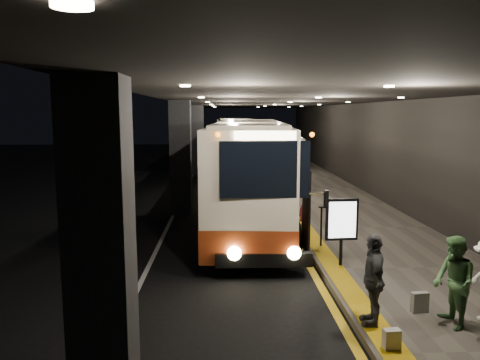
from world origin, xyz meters
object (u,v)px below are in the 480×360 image
object	(u,v)px
bag_plain	(392,339)
passenger_waiting_grey	(373,279)
coach_main	(250,178)
passenger_waiting_green	(454,282)
passenger_boarding	(305,206)
info_sign	(342,221)
stanchion_post	(321,227)
bag_polka	(420,302)
coach_second	(234,147)

from	to	relation	value
bag_plain	passenger_waiting_grey	bearing A→B (deg)	92.12
coach_main	passenger_waiting_green	xyz separation A→B (m)	(3.12, -8.32, -0.72)
passenger_boarding	info_sign	distance (m)	3.81
coach_main	stanchion_post	distance (m)	3.83
bag_polka	passenger_waiting_grey	bearing A→B (deg)	-156.99
passenger_boarding	bag_plain	world-z (taller)	passenger_boarding
passenger_waiting_green	bag_polka	distance (m)	0.93
bag_plain	stanchion_post	world-z (taller)	stanchion_post
coach_second	passenger_waiting_green	distance (m)	23.49
bag_polka	stanchion_post	distance (m)	4.62
passenger_waiting_green	info_sign	world-z (taller)	info_sign
coach_main	passenger_waiting_grey	distance (m)	8.38
bag_polka	stanchion_post	size ratio (longest dim) A/B	0.34
passenger_waiting_grey	bag_plain	size ratio (longest dim) A/B	5.04
passenger_waiting_grey	stanchion_post	xyz separation A→B (m)	(0.11, 4.96, -0.27)
passenger_boarding	info_sign	size ratio (longest dim) A/B	0.91
coach_main	passenger_boarding	distance (m)	2.21
passenger_waiting_green	bag_polka	world-z (taller)	passenger_waiting_green
passenger_boarding	passenger_waiting_green	distance (m)	7.30
coach_second	bag_plain	distance (m)	24.14
info_sign	passenger_boarding	bearing A→B (deg)	90.03
bag_polka	bag_plain	world-z (taller)	bag_polka
passenger_waiting_green	coach_second	bearing A→B (deg)	-173.32
coach_second	passenger_waiting_green	size ratio (longest dim) A/B	6.75
coach_second	passenger_waiting_grey	xyz separation A→B (m)	(1.91, -23.10, -0.68)
passenger_boarding	coach_second	bearing A→B (deg)	27.46
coach_second	stanchion_post	bearing A→B (deg)	-84.84
passenger_waiting_green	info_sign	size ratio (longest dim) A/B	0.97
bag_polka	info_sign	xyz separation A→B (m)	(-0.82, 2.78, 0.95)
passenger_waiting_grey	info_sign	world-z (taller)	info_sign
passenger_boarding	coach_main	bearing A→B (deg)	76.82
passenger_waiting_grey	stanchion_post	world-z (taller)	passenger_waiting_grey
passenger_boarding	passenger_waiting_green	xyz separation A→B (m)	(1.40, -7.17, 0.05)
passenger_boarding	stanchion_post	size ratio (longest dim) A/B	1.35
coach_second	passenger_boarding	world-z (taller)	coach_second
info_sign	stanchion_post	size ratio (longest dim) A/B	1.49
coach_main	bag_polka	world-z (taller)	coach_main
stanchion_post	coach_second	bearing A→B (deg)	96.36
info_sign	coach_main	bearing A→B (deg)	107.97
coach_main	stanchion_post	bearing A→B (deg)	-56.55
coach_second	info_sign	world-z (taller)	coach_second
coach_main	coach_second	size ratio (longest dim) A/B	1.03
stanchion_post	bag_plain	bearing A→B (deg)	-90.79
bag_polka	bag_plain	distance (m)	1.72
coach_main	stanchion_post	world-z (taller)	coach_main
passenger_waiting_green	stanchion_post	xyz separation A→B (m)	(-1.28, 5.11, -0.25)
passenger_waiting_grey	passenger_boarding	bearing A→B (deg)	-173.28
passenger_waiting_green	info_sign	bearing A→B (deg)	-162.70
coach_main	passenger_boarding	xyz separation A→B (m)	(1.72, -1.15, -0.78)
coach_main	bag_polka	xyz separation A→B (m)	(2.79, -7.72, -1.35)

